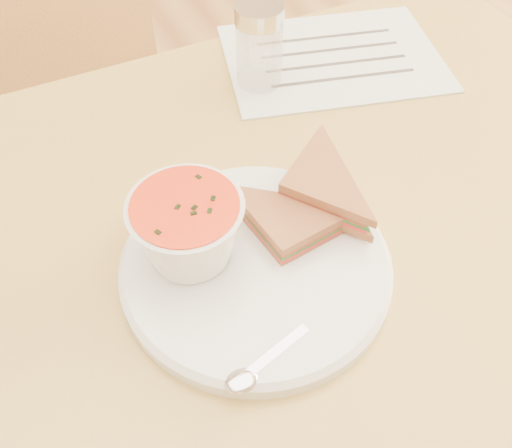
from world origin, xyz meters
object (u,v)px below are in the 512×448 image
dining_table (281,355)px  condiment_shaker (259,46)px  plate (256,267)px  soup_bowl (188,232)px  chair_far (132,127)px

dining_table → condiment_shaker: 0.49m
plate → condiment_shaker: size_ratio=2.40×
soup_bowl → condiment_shaker: 0.32m
chair_far → soup_bowl: 0.71m
dining_table → plate: plate is taller
plate → soup_bowl: size_ratio=2.47×
chair_far → condiment_shaker: size_ratio=7.70×
plate → soup_bowl: (-0.06, 0.04, 0.05)m
dining_table → condiment_shaker: (0.07, 0.22, 0.43)m
chair_far → soup_bowl: bearing=63.9°
chair_far → soup_bowl: size_ratio=7.91×
dining_table → soup_bowl: size_ratio=8.89×
dining_table → soup_bowl: (-0.13, -0.03, 0.43)m
chair_far → soup_bowl: (-0.08, -0.60, 0.36)m
chair_far → condiment_shaker: chair_far is taller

